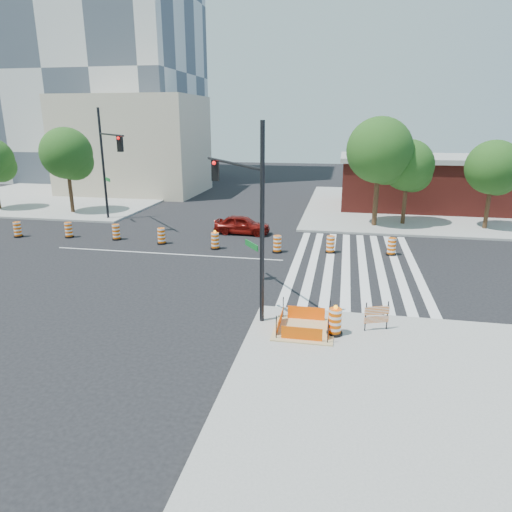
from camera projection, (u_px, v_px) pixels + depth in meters
name	position (u px, v px, depth m)	size (l,w,h in m)	color
ground	(166.00, 254.00, 27.01)	(120.00, 120.00, 0.00)	black
sidewalk_ne	(432.00, 208.00, 40.63)	(22.00, 22.00, 0.15)	gray
sidewalk_nw	(67.00, 196.00, 47.20)	(22.00, 22.00, 0.15)	gray
crosswalk_east	(354.00, 264.00, 25.01)	(6.75, 13.50, 0.01)	silver
lane_centerline	(166.00, 254.00, 27.01)	(14.00, 0.12, 0.01)	silver
excavation_pit	(304.00, 328.00, 16.84)	(2.20, 2.20, 0.90)	tan
brick_storefront	(435.00, 183.00, 39.99)	(16.50, 8.50, 4.60)	maroon
beige_midrise	(134.00, 145.00, 48.45)	(14.00, 10.00, 10.00)	#C0AF93
red_coupe	(242.00, 225.00, 31.53)	(1.55, 3.85, 1.31)	#630B08
signal_pole_se	(245.00, 201.00, 17.76)	(3.45, 4.63, 7.47)	black
signal_pole_nw	(108.00, 155.00, 33.29)	(4.34, 4.78, 8.35)	black
pit_drum	(335.00, 322.00, 16.41)	(0.58, 0.58, 1.14)	black
barricade	(377.00, 315.00, 16.71)	(0.90, 0.36, 1.11)	#E95804
tree_north_b	(67.00, 156.00, 37.21)	(4.16, 4.16, 7.07)	#382314
tree_north_c	(380.00, 154.00, 32.26)	(4.63, 4.63, 7.88)	#382314
tree_north_d	(408.00, 168.00, 33.07)	(3.71, 3.71, 6.31)	#382314
tree_north_e	(493.00, 170.00, 31.58)	(3.72, 3.72, 6.33)	#382314
median_drum_0	(18.00, 230.00, 30.73)	(0.60, 0.60, 1.02)	black
median_drum_1	(69.00, 230.00, 30.61)	(0.60, 0.60, 1.02)	black
median_drum_2	(116.00, 233.00, 30.03)	(0.60, 0.60, 1.02)	black
median_drum_3	(161.00, 237.00, 29.01)	(0.60, 0.60, 1.02)	black
median_drum_4	(215.00, 241.00, 27.87)	(0.60, 0.60, 1.18)	black
median_drum_5	(277.00, 245.00, 27.14)	(0.60, 0.60, 1.02)	black
median_drum_6	(330.00, 245.00, 27.07)	(0.60, 0.60, 1.02)	black
median_drum_7	(392.00, 247.00, 26.60)	(0.60, 0.60, 1.02)	black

